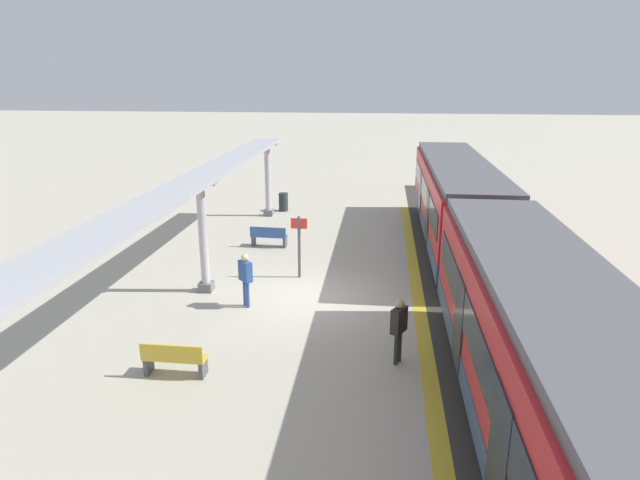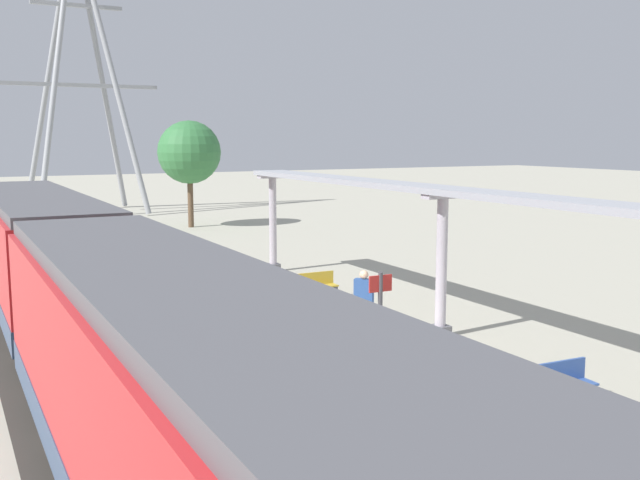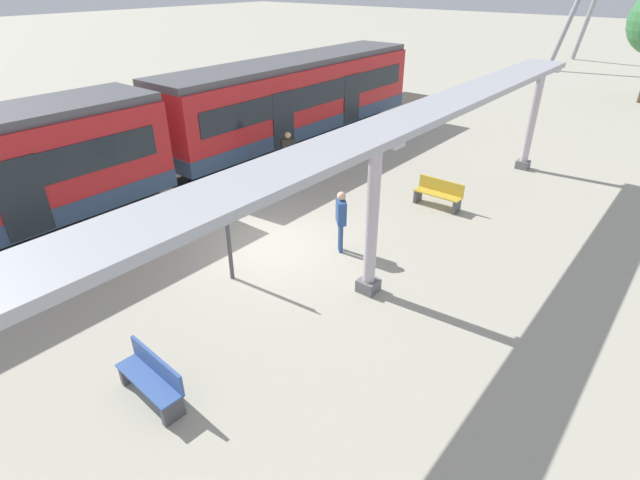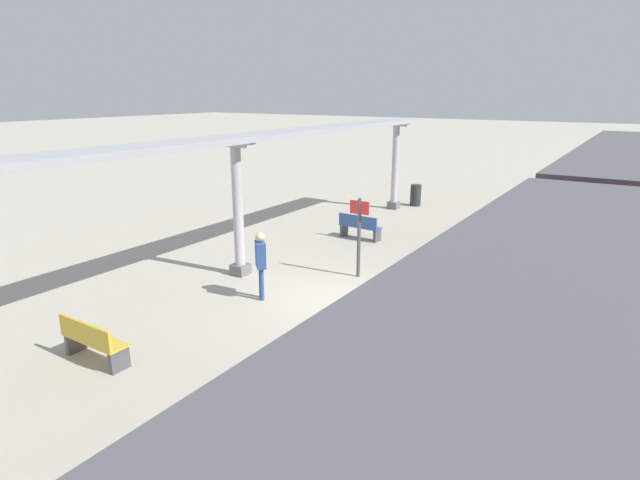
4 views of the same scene
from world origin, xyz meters
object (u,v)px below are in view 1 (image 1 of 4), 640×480
Objects in this scene: bench_mid_platform at (269,236)px; passenger_by_the_benches at (245,274)px; train_near_carriage at (456,201)px; trash_bin at (283,202)px; bench_near_end at (174,359)px; platform_info_sign at (299,241)px; canopy_pillar_second at (203,237)px; canopy_pillar_nearest at (268,179)px; passenger_waiting_near_edge at (399,324)px; train_far_carriage at (551,372)px.

passenger_by_the_benches reaches higher than bench_mid_platform.
trash_bin is at bearing -31.28° from train_near_carriage.
bench_near_end is at bearing 56.07° from train_near_carriage.
bench_near_end is 7.19m from platform_info_sign.
canopy_pillar_second is at bearing 77.95° from bench_mid_platform.
train_near_carriage is 7.49m from platform_info_sign.
train_near_carriage is 9.59m from trash_bin.
canopy_pillar_nearest is at bearing -23.89° from train_near_carriage.
passenger_waiting_near_edge is at bearing 120.13° from platform_info_sign.
passenger_by_the_benches is (7.06, -6.26, -0.77)m from train_far_carriage.
canopy_pillar_second is 5.30m from bench_mid_platform.
canopy_pillar_nearest reaches higher than platform_info_sign.
platform_info_sign is at bearing 108.53° from canopy_pillar_nearest.
bench_mid_platform is at bearing -90.85° from bench_near_end.
train_far_carriage is at bearing 116.41° from canopy_pillar_nearest.
bench_mid_platform is 0.90× the size of passenger_by_the_benches.
trash_bin is at bearing -88.80° from bench_near_end.
passenger_waiting_near_edge is (-3.29, 5.67, -0.27)m from platform_info_sign.
platform_info_sign reaches higher than trash_bin.
passenger_waiting_near_edge is (-6.14, 4.05, -0.80)m from canopy_pillar_second.
train_far_carriage is at bearing 90.00° from train_near_carriage.
platform_info_sign is (5.83, 4.68, -0.50)m from train_near_carriage.
bench_mid_platform is 6.24m from trash_bin.
trash_bin is at bearing -69.95° from passenger_waiting_near_edge.
bench_near_end is (-0.91, 15.39, -1.42)m from canopy_pillar_nearest.
canopy_pillar_nearest is 9.00m from platform_info_sign.
train_far_carriage is at bearing 139.78° from canopy_pillar_second.
passenger_by_the_benches is at bearing 94.88° from trash_bin.
train_far_carriage is 9.47m from passenger_by_the_benches.
passenger_waiting_near_edge is at bearing -52.38° from train_far_carriage.
train_far_carriage is at bearing 121.68° from bench_mid_platform.
passenger_waiting_near_edge is at bearing 119.30° from bench_mid_platform.
bench_mid_platform is at bearing -62.12° from platform_info_sign.
train_near_carriage reaches higher than trash_bin.
platform_info_sign is at bearing 38.75° from train_near_carriage.
canopy_pillar_nearest is 15.48m from passenger_waiting_near_edge.
canopy_pillar_nearest reaches higher than trash_bin.
train_near_carriage is 10.73m from canopy_pillar_second.
trash_bin is at bearing -66.40° from train_far_carriage.
trash_bin is (0.34, -16.48, 0.03)m from bench_near_end.
train_far_carriage is 8.16m from bench_near_end.
train_near_carriage is 3.56× the size of canopy_pillar_second.
canopy_pillar_nearest is 5.44m from bench_mid_platform.
trash_bin is (8.11, -18.57, -1.36)m from train_far_carriage.
train_near_carriage is at bearing -123.93° from bench_near_end.
canopy_pillar_nearest is at bearing -71.47° from platform_info_sign.
canopy_pillar_nearest is (8.68, -3.85, 0.03)m from train_near_carriage.
platform_info_sign is 1.30× the size of passenger_waiting_near_edge.
bench_near_end is 0.99× the size of bench_mid_platform.
train_near_carriage is 7.69× the size of passenger_waiting_near_edge.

